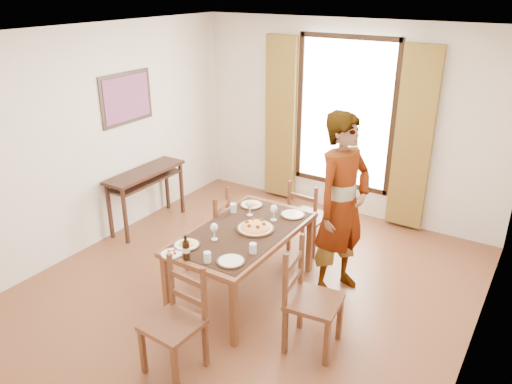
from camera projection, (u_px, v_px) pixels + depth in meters
The scene contains 22 objects.
ground at pixel (248, 289), 5.51m from camera, with size 5.00×5.00×0.00m, color #57301B.
room_shell at pixel (253, 154), 5.00m from camera, with size 4.60×5.10×2.74m.
console_table at pixel (146, 179), 6.70m from camera, with size 0.38×1.20×0.80m.
dining_table at pixel (243, 236), 5.19m from camera, with size 0.93×1.65×0.76m.
chair_west at pixel (210, 232), 5.79m from camera, with size 0.52×0.52×0.97m.
chair_north at pixel (308, 218), 6.16m from camera, with size 0.43×0.43×0.94m.
chair_south at pixel (176, 323), 4.23m from camera, with size 0.47×0.47×1.00m.
chair_east at pixel (310, 301), 4.49m from camera, with size 0.51×0.51×1.03m.
man at pixel (342, 206), 5.15m from camera, with size 0.67×0.84×1.99m, color gray.
plate_sw at pixel (187, 243), 4.86m from camera, with size 0.27×0.27×0.05m, color silver, non-canonical shape.
plate_se at pixel (231, 260), 4.58m from camera, with size 0.27×0.27×0.05m, color silver, non-canonical shape.
plate_nw at pixel (251, 204), 5.72m from camera, with size 0.27×0.27×0.05m, color silver, non-canonical shape.
plate_ne at pixel (292, 213), 5.48m from camera, with size 0.27×0.27×0.05m, color silver, non-canonical shape.
pasta_platter at pixel (256, 225), 5.17m from camera, with size 0.40×0.40×0.10m, color #D64C1B, non-canonical shape.
caprese_plate at pixel (172, 253), 4.71m from camera, with size 0.20×0.20×0.04m, color silver, non-canonical shape.
wine_glass_a at pixel (214, 231), 4.95m from camera, with size 0.08×0.08×0.18m, color white, non-canonical shape.
wine_glass_b at pixel (274, 212), 5.35m from camera, with size 0.08×0.08×0.18m, color white, non-canonical shape.
wine_glass_c at pixel (250, 208), 5.46m from camera, with size 0.08×0.08×0.18m, color white, non-canonical shape.
tumbler_a at pixel (253, 248), 4.73m from camera, with size 0.07×0.07×0.10m, color silver.
tumbler_b at pixel (233, 208), 5.56m from camera, with size 0.07×0.07×0.10m, color silver.
tumbler_c at pixel (207, 257), 4.58m from camera, with size 0.07×0.07×0.10m, color silver.
wine_bottle at pixel (186, 247), 4.59m from camera, with size 0.07×0.07×0.25m, color black, non-canonical shape.
Camera 1 is at (2.55, -3.87, 3.16)m, focal length 35.00 mm.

